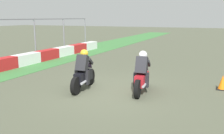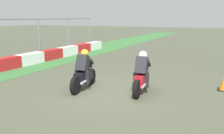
% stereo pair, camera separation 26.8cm
% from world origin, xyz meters
% --- Properties ---
extents(ground_plane, '(120.00, 120.00, 0.00)m').
position_xyz_m(ground_plane, '(0.00, 0.00, 0.00)').
color(ground_plane, '#505441').
extents(rider_lane_a, '(2.04, 0.57, 1.51)m').
position_xyz_m(rider_lane_a, '(0.33, -1.12, 0.62)').
color(rider_lane_a, black).
rests_on(rider_lane_a, ground_plane).
extents(rider_lane_b, '(2.04, 0.59, 1.51)m').
position_xyz_m(rider_lane_b, '(-0.18, 1.00, 0.62)').
color(rider_lane_b, black).
rests_on(rider_lane_b, ground_plane).
extents(traffic_cone, '(0.40, 0.40, 0.56)m').
position_xyz_m(traffic_cone, '(1.92, -3.80, 0.26)').
color(traffic_cone, black).
rests_on(traffic_cone, ground_plane).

